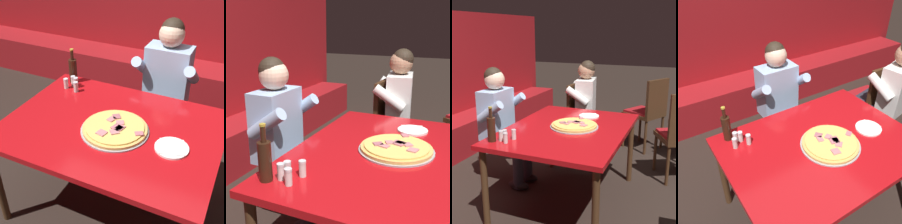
% 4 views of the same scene
% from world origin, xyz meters
% --- Properties ---
extents(main_dining_table, '(1.45, 1.08, 0.76)m').
position_xyz_m(main_dining_table, '(0.00, 0.00, 0.69)').
color(main_dining_table, '#422816').
rests_on(main_dining_table, ground_plane).
extents(pizza, '(0.45, 0.45, 0.05)m').
position_xyz_m(pizza, '(0.04, -0.05, 0.78)').
color(pizza, '#9E9EA3').
rests_on(pizza, main_dining_table).
extents(plate_white_paper, '(0.21, 0.21, 0.02)m').
position_xyz_m(plate_white_paper, '(0.43, -0.07, 0.77)').
color(plate_white_paper, white).
rests_on(plate_white_paper, main_dining_table).
extents(beer_bottle, '(0.07, 0.07, 0.29)m').
position_xyz_m(beer_bottle, '(-0.57, 0.44, 0.87)').
color(beer_bottle, black).
rests_on(beer_bottle, main_dining_table).
extents(shaker_parmesan, '(0.04, 0.04, 0.09)m').
position_xyz_m(shaker_parmesan, '(-0.50, 0.36, 0.80)').
color(shaker_parmesan, silver).
rests_on(shaker_parmesan, main_dining_table).
extents(shaker_red_pepper_flakes, '(0.04, 0.04, 0.09)m').
position_xyz_m(shaker_red_pepper_flakes, '(-0.54, 0.38, 0.80)').
color(shaker_red_pepper_flakes, silver).
rests_on(shaker_red_pepper_flakes, main_dining_table).
extents(shaker_oregano, '(0.04, 0.04, 0.09)m').
position_xyz_m(shaker_oregano, '(-0.57, 0.32, 0.80)').
color(shaker_oregano, silver).
rests_on(shaker_oregano, main_dining_table).
extents(shaker_black_pepper, '(0.04, 0.04, 0.09)m').
position_xyz_m(shaker_black_pepper, '(-0.46, 0.30, 0.80)').
color(shaker_black_pepper, silver).
rests_on(shaker_black_pepper, main_dining_table).
extents(diner_seated_blue_shirt, '(0.53, 0.53, 1.27)m').
position_xyz_m(diner_seated_blue_shirt, '(0.12, 0.79, 0.71)').
color(diner_seated_blue_shirt, black).
rests_on(diner_seated_blue_shirt, ground_plane).
extents(dining_chair_side_aisle, '(0.46, 0.46, 0.97)m').
position_xyz_m(dining_chair_side_aisle, '(1.16, 0.48, 0.57)').
color(dining_chair_side_aisle, '#422816').
rests_on(dining_chair_side_aisle, ground_plane).
extents(diner_standing_companion, '(0.57, 0.58, 1.27)m').
position_xyz_m(diner_standing_companion, '(1.14, 0.29, 0.71)').
color(diner_standing_companion, black).
rests_on(diner_standing_companion, ground_plane).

